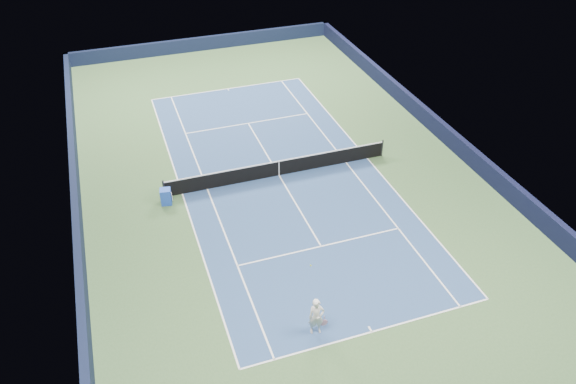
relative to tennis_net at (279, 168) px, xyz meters
name	(u,v)px	position (x,y,z in m)	size (l,w,h in m)	color
ground	(279,175)	(0.00, 0.00, -0.50)	(40.00, 40.00, 0.00)	#36552E
wall_far	(204,43)	(0.00, 19.82, 0.05)	(22.00, 0.35, 1.10)	black
wall_right	(447,135)	(10.82, 0.00, 0.05)	(0.35, 40.00, 1.10)	black
wall_left	(76,205)	(-10.82, 0.00, 0.05)	(0.35, 40.00, 1.10)	#111833
court_surface	(279,175)	(0.00, 0.00, -0.50)	(10.97, 23.77, 0.01)	navy
baseline_far	(228,89)	(0.00, 11.88, -0.50)	(10.97, 0.08, 0.00)	white
baseline_near	(372,332)	(0.00, -11.88, -0.50)	(10.97, 0.08, 0.00)	white
sideline_doubles_right	(367,158)	(5.49, 0.00, -0.50)	(0.08, 23.77, 0.00)	white
sideline_doubles_left	(182,194)	(-5.49, 0.00, -0.50)	(0.08, 23.77, 0.00)	white
sideline_singles_right	(346,162)	(4.12, 0.00, -0.50)	(0.08, 23.77, 0.00)	white
sideline_singles_left	(207,189)	(-4.12, 0.00, -0.50)	(0.08, 23.77, 0.00)	white
service_line_far	(248,123)	(0.00, 6.40, -0.50)	(8.23, 0.08, 0.00)	white
service_line_near	(321,246)	(0.00, -6.40, -0.50)	(8.23, 0.08, 0.00)	white
center_service_line	(279,175)	(0.00, 0.00, -0.50)	(0.08, 12.80, 0.00)	white
center_mark_far	(228,90)	(0.00, 11.73, -0.50)	(0.08, 0.30, 0.00)	white
center_mark_near	(370,329)	(0.00, -11.73, -0.50)	(0.08, 0.30, 0.00)	white
tennis_net	(279,168)	(0.00, 0.00, 0.00)	(12.90, 0.10, 1.07)	black
sponsor_cube	(166,196)	(-6.40, -0.58, -0.06)	(0.62, 0.58, 0.89)	blue
tennis_player	(316,317)	(-2.12, -11.12, 0.37)	(0.82, 1.29, 2.72)	silver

